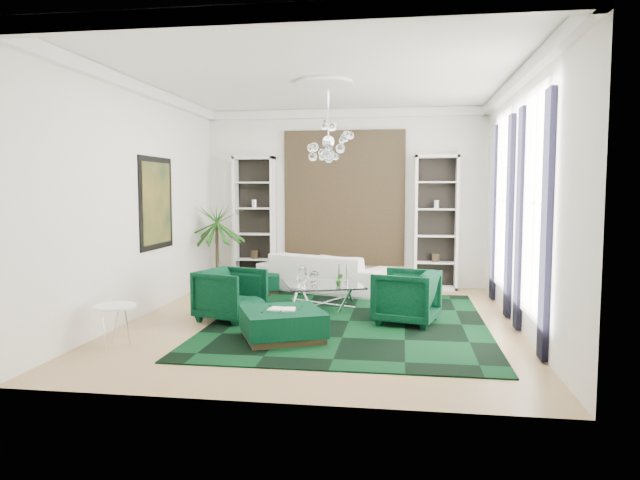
% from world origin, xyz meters
% --- Properties ---
extents(floor, '(6.00, 7.00, 0.02)m').
position_xyz_m(floor, '(0.00, 0.00, -0.01)').
color(floor, tan).
rests_on(floor, ground).
extents(ceiling, '(6.00, 7.00, 0.02)m').
position_xyz_m(ceiling, '(0.00, 0.00, 3.81)').
color(ceiling, white).
rests_on(ceiling, ground).
extents(wall_back, '(6.00, 0.02, 3.80)m').
position_xyz_m(wall_back, '(0.00, 3.51, 1.90)').
color(wall_back, white).
rests_on(wall_back, ground).
extents(wall_front, '(6.00, 0.02, 3.80)m').
position_xyz_m(wall_front, '(0.00, -3.51, 1.90)').
color(wall_front, white).
rests_on(wall_front, ground).
extents(wall_left, '(0.02, 7.00, 3.80)m').
position_xyz_m(wall_left, '(-3.01, 0.00, 1.90)').
color(wall_left, white).
rests_on(wall_left, ground).
extents(wall_right, '(0.02, 7.00, 3.80)m').
position_xyz_m(wall_right, '(3.01, 0.00, 1.90)').
color(wall_right, white).
rests_on(wall_right, ground).
extents(crown_molding, '(6.00, 7.00, 0.18)m').
position_xyz_m(crown_molding, '(0.00, 0.00, 3.70)').
color(crown_molding, white).
rests_on(crown_molding, ceiling).
extents(ceiling_medallion, '(0.90, 0.90, 0.05)m').
position_xyz_m(ceiling_medallion, '(0.00, 0.30, 3.77)').
color(ceiling_medallion, white).
rests_on(ceiling_medallion, ceiling).
extents(tapestry, '(2.50, 0.06, 2.80)m').
position_xyz_m(tapestry, '(0.00, 3.46, 1.90)').
color(tapestry, black).
rests_on(tapestry, wall_back).
extents(shelving_left, '(0.90, 0.38, 2.80)m').
position_xyz_m(shelving_left, '(-1.95, 3.31, 1.40)').
color(shelving_left, white).
rests_on(shelving_left, floor).
extents(shelving_right, '(0.90, 0.38, 2.80)m').
position_xyz_m(shelving_right, '(1.95, 3.31, 1.40)').
color(shelving_right, white).
rests_on(shelving_right, floor).
extents(painting, '(0.04, 1.30, 1.60)m').
position_xyz_m(painting, '(-2.97, 0.60, 1.85)').
color(painting, black).
rests_on(painting, wall_left).
extents(window_near, '(0.03, 1.10, 2.90)m').
position_xyz_m(window_near, '(2.99, -0.90, 1.90)').
color(window_near, white).
rests_on(window_near, wall_right).
extents(curtain_near_a, '(0.07, 0.30, 3.25)m').
position_xyz_m(curtain_near_a, '(2.96, -1.68, 1.65)').
color(curtain_near_a, black).
rests_on(curtain_near_a, floor).
extents(curtain_near_b, '(0.07, 0.30, 3.25)m').
position_xyz_m(curtain_near_b, '(2.96, -0.12, 1.65)').
color(curtain_near_b, black).
rests_on(curtain_near_b, floor).
extents(window_far, '(0.03, 1.10, 2.90)m').
position_xyz_m(window_far, '(2.99, 1.50, 1.90)').
color(window_far, white).
rests_on(window_far, wall_right).
extents(curtain_far_a, '(0.07, 0.30, 3.25)m').
position_xyz_m(curtain_far_a, '(2.96, 0.72, 1.65)').
color(curtain_far_a, black).
rests_on(curtain_far_a, floor).
extents(curtain_far_b, '(0.07, 0.30, 3.25)m').
position_xyz_m(curtain_far_b, '(2.96, 2.28, 1.65)').
color(curtain_far_b, black).
rests_on(curtain_far_b, floor).
extents(rug, '(4.20, 5.00, 0.02)m').
position_xyz_m(rug, '(0.44, 0.02, 0.01)').
color(rug, black).
rests_on(rug, floor).
extents(sofa, '(2.87, 1.94, 0.78)m').
position_xyz_m(sofa, '(-0.34, 2.70, 0.39)').
color(sofa, silver).
rests_on(sofa, floor).
extents(armchair_left, '(1.14, 1.13, 0.83)m').
position_xyz_m(armchair_left, '(-1.45, -0.11, 0.41)').
color(armchair_left, black).
rests_on(armchair_left, floor).
extents(armchair_right, '(1.13, 1.11, 0.84)m').
position_xyz_m(armchair_right, '(1.32, 0.05, 0.42)').
color(armchair_right, black).
rests_on(armchair_right, floor).
extents(coffee_table, '(1.64, 1.64, 0.44)m').
position_xyz_m(coffee_table, '(-0.12, 1.02, 0.22)').
color(coffee_table, white).
rests_on(coffee_table, floor).
extents(ottoman_side, '(1.03, 1.03, 0.38)m').
position_xyz_m(ottoman_side, '(-1.65, 2.41, 0.19)').
color(ottoman_side, black).
rests_on(ottoman_side, floor).
extents(ottoman_front, '(1.40, 1.40, 0.42)m').
position_xyz_m(ottoman_front, '(-0.38, -1.17, 0.21)').
color(ottoman_front, black).
rests_on(ottoman_front, floor).
extents(book, '(0.38, 0.25, 0.03)m').
position_xyz_m(book, '(-0.38, -1.17, 0.44)').
color(book, white).
rests_on(book, ottoman_front).
extents(side_table, '(0.58, 0.58, 0.54)m').
position_xyz_m(side_table, '(-2.52, -1.80, 0.27)').
color(side_table, white).
rests_on(side_table, floor).
extents(palm, '(1.78, 1.78, 2.29)m').
position_xyz_m(palm, '(-2.58, 2.62, 1.15)').
color(palm, '#1A4F13').
rests_on(palm, floor).
extents(chandelier, '(0.89, 0.89, 0.74)m').
position_xyz_m(chandelier, '(0.04, 0.49, 2.85)').
color(chandelier, white).
rests_on(chandelier, ceiling).
extents(table_plant, '(0.13, 0.10, 0.22)m').
position_xyz_m(table_plant, '(0.20, 0.76, 0.55)').
color(table_plant, '#1A4F13').
rests_on(table_plant, coffee_table).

